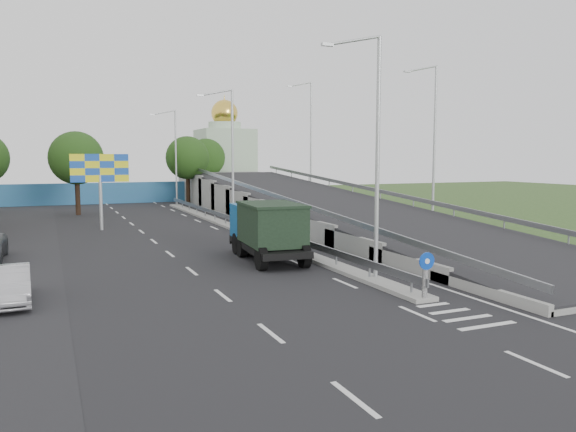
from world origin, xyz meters
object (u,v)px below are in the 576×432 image
lamp_post_mid (230,150)px  billboard (100,172)px  dump_truck (267,228)px  sign_bollard (425,275)px  lamp_post_far (174,152)px  parked_car_b (9,285)px  lamp_post_near (374,144)px  church (225,157)px

lamp_post_mid → billboard: 9.47m
lamp_post_mid → dump_truck: lamp_post_mid is taller
sign_bollard → lamp_post_far: size_ratio=0.17×
sign_bollard → dump_truck: bearing=102.0°
lamp_post_mid → sign_bollard: bearing=-90.3°
dump_truck → parked_car_b: size_ratio=1.70×
sign_bollard → billboard: (-9.00, 25.83, 3.15)m
billboard → parked_car_b: billboard is taller
lamp_post_near → church: bearing=79.6°
lamp_post_mid → lamp_post_near: bearing=-90.0°
lamp_post_near → lamp_post_far: 40.00m
dump_truck → parked_car_b: bearing=-154.6°
lamp_post_mid → lamp_post_far: same height
sign_bollard → parked_car_b: size_ratio=0.41×
lamp_post_far → lamp_post_mid: bearing=-90.0°
lamp_post_mid → dump_truck: size_ratio=1.44×
church → parked_car_b: bearing=-114.7°
sign_bollard → dump_truck: 10.57m
billboard → parked_car_b: 20.87m
church → dump_truck: church is taller
lamp_post_far → dump_truck: 33.84m
lamp_post_near → lamp_post_mid: bearing=90.0°
lamp_post_near → dump_truck: (-2.29, 6.49, -4.15)m
sign_bollard → lamp_post_mid: lamp_post_mid is taller
church → dump_truck: (-12.18, -47.51, -3.65)m
lamp_post_near → billboard: (-9.11, 22.00, -1.62)m
lamp_post_near → dump_truck: lamp_post_near is taller
billboard → lamp_post_far: bearing=63.2°
lamp_post_mid → billboard: lamp_post_mid is taller
parked_car_b → sign_bollard: bearing=-25.1°
church → lamp_post_far: bearing=-125.2°
church → lamp_post_mid: bearing=-106.2°
lamp_post_mid → billboard: size_ratio=1.83×
sign_bollard → church: church is taller
lamp_post_mid → lamp_post_far: bearing=90.0°
lamp_post_near → lamp_post_far: same height
lamp_post_far → sign_bollard: bearing=-90.1°
sign_bollard → lamp_post_mid: size_ratio=0.17×
lamp_post_mid → billboard: (-9.11, 2.00, -1.62)m
parked_car_b → lamp_post_far: bearing=67.5°
lamp_post_far → church: bearing=54.8°
lamp_post_mid → church: church is taller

